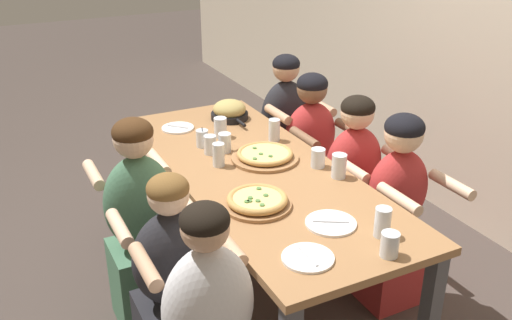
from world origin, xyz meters
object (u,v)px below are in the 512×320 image
drinking_glass_e (274,131)px  diner_far_midleft (309,160)px  diner_far_midright (395,218)px  skillet_bowl (230,111)px  diner_near_center (142,233)px  drinking_glass_b (210,146)px  cocktail_glass_blue (202,139)px  drinking_glass_i (318,159)px  empty_plate_a (178,128)px  drinking_glass_a (219,156)px  empty_plate_c (308,258)px  drinking_glass_g (339,167)px  empty_plate_b (331,223)px  drinking_glass_d (225,143)px  pizza_board_second (265,155)px  diner_far_center (352,191)px  drinking_glass_h (382,224)px  drinking_glass_c (389,246)px  diner_far_left (285,140)px  pizza_board_main (257,201)px  drinking_glass_f (220,128)px  diner_near_midright (175,295)px

drinking_glass_e → diner_far_midleft: 0.53m
drinking_glass_e → diner_far_midright: diner_far_midright is taller
skillet_bowl → diner_near_center: 1.15m
skillet_bowl → drinking_glass_b: 0.58m
cocktail_glass_blue → drinking_glass_i: (0.54, 0.45, -0.00)m
empty_plate_a → drinking_glass_a: (0.62, 0.01, 0.05)m
cocktail_glass_blue → diner_near_center: diner_near_center is taller
empty_plate_c → drinking_glass_g: bearing=136.7°
empty_plate_b → drinking_glass_a: drinking_glass_a is taller
drinking_glass_d → diner_near_center: (0.25, -0.58, -0.30)m
pizza_board_second → diner_far_center: size_ratio=0.34×
drinking_glass_e → drinking_glass_b: bearing=-89.0°
drinking_glass_d → drinking_glass_i: 0.55m
empty_plate_b → drinking_glass_b: drinking_glass_b is taller
drinking_glass_d → drinking_glass_h: size_ratio=0.83×
drinking_glass_c → diner_far_left: size_ratio=0.09×
empty_plate_c → diner_far_left: size_ratio=0.19×
pizza_board_main → drinking_glass_a: drinking_glass_a is taller
skillet_bowl → drinking_glass_a: drinking_glass_a is taller
empty_plate_a → drinking_glass_g: drinking_glass_g is taller
empty_plate_b → diner_far_left: diner_far_left is taller
drinking_glass_g → diner_far_left: bearing=164.5°
drinking_glass_h → diner_far_left: bearing=164.4°
empty_plate_a → drinking_glass_i: 1.00m
skillet_bowl → drinking_glass_e: (0.46, 0.08, 0.01)m
drinking_glass_f → diner_near_midright: bearing=-33.9°
drinking_glass_g → diner_far_center: size_ratio=0.12×
drinking_glass_g → diner_far_center: diner_far_center is taller
drinking_glass_i → diner_far_center: bearing=109.3°
pizza_board_main → drinking_glass_d: bearing=169.2°
drinking_glass_d → diner_far_midright: bearing=45.3°
drinking_glass_f → pizza_board_main: bearing=-12.4°
drinking_glass_d → diner_near_midright: diner_near_midright is taller
skillet_bowl → empty_plate_b: bearing=-6.1°
drinking_glass_a → drinking_glass_d: (-0.16, 0.11, -0.00)m
drinking_glass_a → drinking_glass_i: bearing=61.9°
empty_plate_a → cocktail_glass_blue: 0.34m
drinking_glass_b → diner_far_center: bearing=68.6°
diner_far_center → empty_plate_b: bearing=47.3°
empty_plate_a → drinking_glass_b: size_ratio=1.86×
drinking_glass_g → diner_far_midright: size_ratio=0.11×
empty_plate_b → skillet_bowl: bearing=173.9°
pizza_board_main → drinking_glass_f: (-0.88, 0.19, 0.03)m
diner_far_midleft → diner_far_left: diner_far_left is taller
drinking_glass_e → drinking_glass_h: 1.15m
empty_plate_c → diner_near_midright: 0.66m
skillet_bowl → drinking_glass_i: size_ratio=3.41×
drinking_glass_a → drinking_glass_e: (-0.18, 0.44, 0.00)m
drinking_glass_i → diner_near_center: size_ratio=0.09×
drinking_glass_d → drinking_glass_g: (0.57, 0.40, 0.00)m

